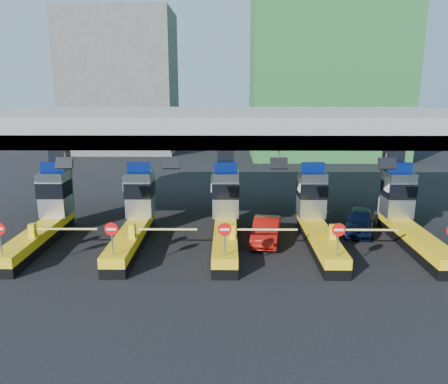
{
  "coord_description": "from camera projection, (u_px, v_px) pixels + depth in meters",
  "views": [
    {
      "loc": [
        0.15,
        -22.89,
        8.27
      ],
      "look_at": [
        -0.08,
        0.0,
        2.84
      ],
      "focal_mm": 35.0,
      "sensor_mm": 36.0,
      "label": 1
    }
  ],
  "objects": [
    {
      "name": "ground",
      "position": [
        225.0,
        242.0,
        24.18
      ],
      "size": [
        120.0,
        120.0,
        0.0
      ],
      "primitive_type": "plane",
      "color": "black",
      "rests_on": "ground"
    },
    {
      "name": "toll_canopy",
      "position": [
        226.0,
        126.0,
        25.56
      ],
      "size": [
        28.0,
        12.09,
        7.0
      ],
      "color": "slate",
      "rests_on": "ground"
    },
    {
      "name": "toll_lane_far_left",
      "position": [
        46.0,
        216.0,
        24.22
      ],
      "size": [
        4.43,
        8.0,
        4.16
      ],
      "color": "black",
      "rests_on": "ground"
    },
    {
      "name": "toll_lane_left",
      "position": [
        135.0,
        216.0,
        24.17
      ],
      "size": [
        4.43,
        8.0,
        4.16
      ],
      "color": "black",
      "rests_on": "ground"
    },
    {
      "name": "toll_lane_center",
      "position": [
        226.0,
        216.0,
        24.13
      ],
      "size": [
        4.43,
        8.0,
        4.16
      ],
      "color": "black",
      "rests_on": "ground"
    },
    {
      "name": "toll_lane_right",
      "position": [
        316.0,
        216.0,
        24.08
      ],
      "size": [
        4.43,
        8.0,
        4.16
      ],
      "color": "black",
      "rests_on": "ground"
    },
    {
      "name": "toll_lane_far_right",
      "position": [
        407.0,
        217.0,
        24.03
      ],
      "size": [
        4.43,
        8.0,
        4.16
      ],
      "color": "black",
      "rests_on": "ground"
    },
    {
      "name": "bg_building_scaffold",
      "position": [
        328.0,
        39.0,
        51.96
      ],
      "size": [
        18.0,
        12.0,
        28.0
      ],
      "primitive_type": "cube",
      "color": "#1E5926",
      "rests_on": "ground"
    },
    {
      "name": "bg_building_concrete",
      "position": [
        121.0,
        83.0,
        57.26
      ],
      "size": [
        14.0,
        10.0,
        18.0
      ],
      "primitive_type": "cube",
      "color": "#4C4C49",
      "rests_on": "ground"
    },
    {
      "name": "van",
      "position": [
        360.0,
        221.0,
        25.66
      ],
      "size": [
        2.97,
        4.46,
        1.41
      ],
      "primitive_type": "imported",
      "rotation": [
        0.0,
        0.0,
        -0.34
      ],
      "color": "black",
      "rests_on": "ground"
    },
    {
      "name": "red_car",
      "position": [
        266.0,
        231.0,
        24.01
      ],
      "size": [
        2.04,
        4.2,
        1.32
      ],
      "primitive_type": "imported",
      "rotation": [
        0.0,
        0.0,
        -0.16
      ],
      "color": "#9E120C",
      "rests_on": "ground"
    }
  ]
}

